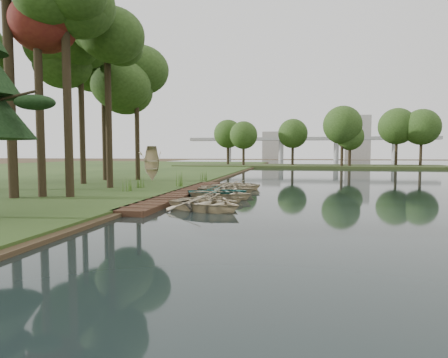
% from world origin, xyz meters
% --- Properties ---
extents(ground, '(300.00, 300.00, 0.00)m').
position_xyz_m(ground, '(0.00, 0.00, 0.00)').
color(ground, '#3D2F1D').
extents(boardwalk, '(1.60, 16.00, 0.30)m').
position_xyz_m(boardwalk, '(-1.60, 0.00, 0.15)').
color(boardwalk, '#372115').
rests_on(boardwalk, ground).
extents(peninsula, '(50.00, 14.00, 0.45)m').
position_xyz_m(peninsula, '(8.00, 50.00, 0.23)').
color(peninsula, '#33401C').
rests_on(peninsula, ground).
extents(far_trees, '(45.60, 5.60, 8.80)m').
position_xyz_m(far_trees, '(4.67, 50.00, 6.43)').
color(far_trees, black).
rests_on(far_trees, peninsula).
extents(bridge, '(95.90, 4.00, 8.60)m').
position_xyz_m(bridge, '(12.31, 120.00, 7.08)').
color(bridge, '#A5A5A0').
rests_on(bridge, ground).
extents(building_a, '(10.00, 8.00, 18.00)m').
position_xyz_m(building_a, '(30.00, 140.00, 9.00)').
color(building_a, '#A5A5A0').
rests_on(building_a, ground).
extents(building_b, '(8.00, 8.00, 12.00)m').
position_xyz_m(building_b, '(-5.00, 145.00, 6.00)').
color(building_b, '#A5A5A0').
rests_on(building_b, ground).
extents(rowboat_0, '(4.52, 3.98, 0.78)m').
position_xyz_m(rowboat_0, '(1.27, -5.68, 0.44)').
color(rowboat_0, tan).
rests_on(rowboat_0, water).
extents(rowboat_1, '(3.56, 2.79, 0.67)m').
position_xyz_m(rowboat_1, '(1.05, -4.28, 0.38)').
color(rowboat_1, tan).
rests_on(rowboat_1, water).
extents(rowboat_2, '(3.67, 3.15, 0.64)m').
position_xyz_m(rowboat_2, '(1.24, -3.31, 0.37)').
color(rowboat_2, tan).
rests_on(rowboat_2, water).
extents(rowboat_3, '(3.99, 3.11, 0.76)m').
position_xyz_m(rowboat_3, '(1.18, -1.30, 0.43)').
color(rowboat_3, tan).
rests_on(rowboat_3, water).
extents(rowboat_4, '(4.33, 3.73, 0.75)m').
position_xyz_m(rowboat_4, '(0.79, -0.38, 0.43)').
color(rowboat_4, '#2A756D').
rests_on(rowboat_4, water).
extents(rowboat_5, '(3.83, 2.82, 0.77)m').
position_xyz_m(rowboat_5, '(0.94, 1.43, 0.43)').
color(rowboat_5, tan).
rests_on(rowboat_5, water).
extents(rowboat_6, '(4.21, 3.50, 0.75)m').
position_xyz_m(rowboat_6, '(0.70, 3.01, 0.43)').
color(rowboat_6, tan).
rests_on(rowboat_6, water).
extents(rowboat_7, '(3.56, 2.55, 0.74)m').
position_xyz_m(rowboat_7, '(1.17, 4.10, 0.42)').
color(rowboat_7, tan).
rests_on(rowboat_7, water).
extents(rowboat_8, '(3.82, 3.24, 0.67)m').
position_xyz_m(rowboat_8, '(1.30, 5.82, 0.39)').
color(rowboat_8, tan).
rests_on(rowboat_8, water).
extents(stored_rowboat, '(3.73, 3.61, 0.63)m').
position_xyz_m(stored_rowboat, '(-6.97, 8.29, 0.62)').
color(stored_rowboat, tan).
rests_on(stored_rowboat, bank).
extents(tree_0, '(3.95, 3.95, 12.40)m').
position_xyz_m(tree_0, '(-6.98, -3.77, 10.80)').
color(tree_0, black).
rests_on(tree_0, bank).
extents(tree_2, '(3.49, 3.49, 11.67)m').
position_xyz_m(tree_2, '(-8.56, -3.98, 10.22)').
color(tree_2, black).
rests_on(tree_2, bank).
extents(tree_3, '(4.96, 4.96, 11.98)m').
position_xyz_m(tree_3, '(-11.19, 4.48, 10.08)').
color(tree_3, black).
rests_on(tree_3, bank).
extents(tree_4, '(4.07, 4.07, 11.83)m').
position_xyz_m(tree_4, '(-7.46, 1.74, 10.24)').
color(tree_4, black).
rests_on(tree_4, bank).
extents(tree_5, '(5.35, 5.35, 13.63)m').
position_xyz_m(tree_5, '(-11.47, 8.54, 11.55)').
color(tree_5, black).
rests_on(tree_5, bank).
extents(tree_6, '(5.00, 5.00, 11.11)m').
position_xyz_m(tree_6, '(-8.76, 9.44, 9.21)').
color(tree_6, black).
rests_on(tree_6, bank).
extents(reeds_0, '(0.60, 0.60, 0.90)m').
position_xyz_m(reeds_0, '(-5.19, -0.33, 0.75)').
color(reeds_0, '#3F661E').
rests_on(reeds_0, bank).
extents(reeds_1, '(0.60, 0.60, 0.86)m').
position_xyz_m(reeds_1, '(-5.45, 2.19, 0.73)').
color(reeds_1, '#3F661E').
rests_on(reeds_1, bank).
extents(reeds_2, '(0.60, 0.60, 1.14)m').
position_xyz_m(reeds_2, '(-2.96, 3.54, 0.87)').
color(reeds_2, '#3F661E').
rests_on(reeds_2, bank).
extents(reeds_3, '(0.60, 0.60, 0.88)m').
position_xyz_m(reeds_3, '(-2.60, 9.61, 0.74)').
color(reeds_3, '#3F661E').
rests_on(reeds_3, bank).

